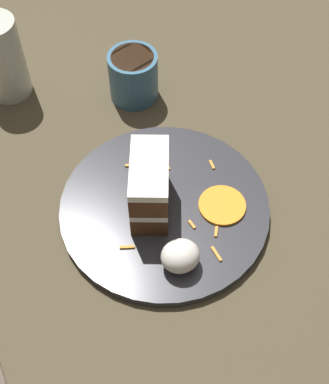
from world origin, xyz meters
name	(u,v)px	position (x,y,z in m)	size (l,w,h in m)	color
ground_plane	(171,196)	(0.00, 0.00, 0.00)	(6.00, 6.00, 0.00)	#4C4742
dining_table	(171,189)	(0.00, 0.00, 0.02)	(1.36, 1.13, 0.04)	#4C422D
plate	(164,208)	(-0.03, -0.05, 0.05)	(0.30, 0.30, 0.01)	#333338
cake_slice	(150,186)	(-0.04, -0.04, 0.10)	(0.08, 0.11, 0.09)	#4C2D19
cream_dollop	(180,256)	(-0.04, -0.14, 0.07)	(0.05, 0.05, 0.04)	white
orange_garnish	(222,205)	(0.05, -0.07, 0.06)	(0.07, 0.07, 0.00)	orange
carrot_shreds_scatter	(172,196)	(-0.01, -0.04, 0.05)	(0.17, 0.20, 0.00)	orange
drinking_glass	(3,63)	(-0.20, 0.27, 0.10)	(0.07, 0.07, 0.14)	beige
coffee_mug	(132,75)	(0.00, 0.20, 0.08)	(0.08, 0.08, 0.08)	#386684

